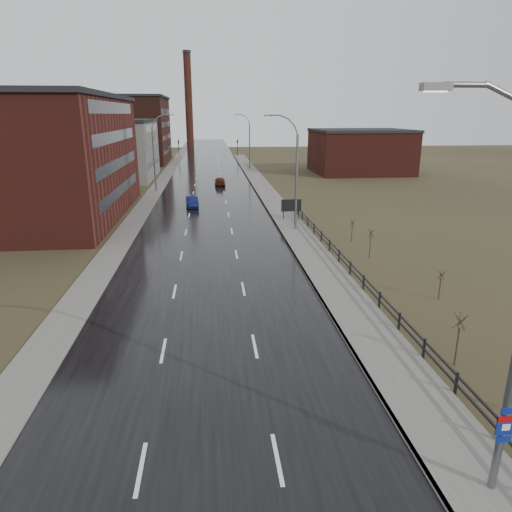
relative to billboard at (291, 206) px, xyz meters
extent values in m
cube|color=black|center=(-9.10, 19.69, -1.62)|extent=(14.00, 300.00, 0.06)
cube|color=#595651|center=(-0.50, -5.31, -1.56)|extent=(3.20, 180.00, 0.18)
cube|color=slate|center=(-2.02, -5.31, -1.56)|extent=(0.16, 180.00, 0.18)
cube|color=#595651|center=(-17.30, 19.69, -1.59)|extent=(2.40, 260.00, 0.12)
cube|color=#471914|center=(-30.10, 4.69, 4.85)|extent=(22.00, 28.00, 13.00)
cube|color=black|center=(-30.10, 4.69, 11.60)|extent=(22.44, 28.56, 0.50)
cube|color=black|center=(-19.12, 4.69, 1.35)|extent=(0.06, 22.40, 1.20)
cube|color=black|center=(-19.12, 4.69, 4.35)|extent=(0.06, 22.40, 1.20)
cube|color=black|center=(-19.12, 4.69, 7.35)|extent=(0.06, 22.40, 1.20)
cube|color=black|center=(-19.12, 4.69, 10.35)|extent=(0.06, 22.40, 1.20)
cube|color=slate|center=(-27.10, 37.69, 3.35)|extent=(16.00, 20.00, 10.00)
cube|color=black|center=(-27.10, 37.69, 8.60)|extent=(16.32, 20.40, 0.50)
cube|color=black|center=(-19.12, 37.69, 1.35)|extent=(0.06, 16.00, 1.20)
cube|color=black|center=(-19.12, 37.69, 4.35)|extent=(0.06, 16.00, 1.20)
cube|color=black|center=(-19.12, 37.69, 7.35)|extent=(0.06, 16.00, 1.20)
cube|color=#331611|center=(-32.10, 67.69, 5.85)|extent=(26.00, 24.00, 15.00)
cube|color=black|center=(-32.10, 67.69, 13.60)|extent=(26.52, 24.48, 0.50)
cube|color=black|center=(-19.12, 67.69, 1.35)|extent=(0.06, 19.20, 1.20)
cube|color=black|center=(-19.12, 67.69, 4.35)|extent=(0.06, 19.20, 1.20)
cube|color=black|center=(-19.12, 67.69, 7.35)|extent=(0.06, 19.20, 1.20)
cube|color=black|center=(-19.12, 67.69, 10.35)|extent=(0.06, 19.20, 1.20)
cube|color=#471914|center=(21.20, 41.69, 2.35)|extent=(18.00, 16.00, 8.00)
cube|color=black|center=(21.20, 41.69, 6.60)|extent=(18.36, 16.32, 0.50)
cylinder|color=#331611|center=(-15.10, 109.69, 13.35)|extent=(2.40, 2.40, 30.00)
cylinder|color=black|center=(-15.10, 109.69, 28.65)|extent=(2.70, 2.70, 0.80)
cylinder|color=slate|center=(-1.85, -38.31, 10.17)|extent=(1.12, 0.14, 0.57)
cylinder|color=slate|center=(-2.81, -38.31, 10.37)|extent=(1.15, 0.14, 0.14)
cube|color=slate|center=(-3.56, -38.31, 10.32)|extent=(0.70, 0.28, 0.18)
cube|color=silver|center=(-3.56, -38.31, 10.22)|extent=(0.50, 0.20, 0.04)
cube|color=navy|center=(-0.30, -38.43, 1.40)|extent=(0.45, 0.04, 0.22)
cube|color=navy|center=(-0.30, -38.43, 0.90)|extent=(0.60, 0.04, 0.65)
cube|color=maroon|center=(-0.30, -38.44, 1.13)|extent=(0.60, 0.04, 0.20)
cube|color=navy|center=(-0.30, -38.43, 0.40)|extent=(0.45, 0.04, 0.22)
cube|color=silver|center=(-0.30, -38.45, 0.85)|extent=(0.26, 0.02, 0.22)
cylinder|color=slate|center=(-0.30, -4.31, 3.10)|extent=(0.24, 0.24, 9.50)
cylinder|color=slate|center=(-0.47, -4.31, 8.26)|extent=(0.51, 0.14, 0.98)
cylinder|color=slate|center=(-0.94, -4.31, 8.97)|extent=(0.81, 0.14, 0.81)
cylinder|color=slate|center=(-1.66, -4.31, 9.45)|extent=(0.98, 0.14, 0.51)
cylinder|color=slate|center=(-2.50, -4.31, 9.61)|extent=(1.01, 0.14, 0.14)
cube|color=slate|center=(-3.19, -4.31, 9.56)|extent=(0.70, 0.28, 0.18)
cube|color=silver|center=(-3.19, -4.31, 9.46)|extent=(0.50, 0.20, 0.04)
cylinder|color=slate|center=(-17.10, 21.69, 3.10)|extent=(0.24, 0.24, 9.50)
cylinder|color=slate|center=(-16.93, 21.69, 8.26)|extent=(0.51, 0.14, 0.98)
cylinder|color=slate|center=(-16.46, 21.69, 8.97)|extent=(0.81, 0.14, 0.81)
cylinder|color=slate|center=(-15.74, 21.69, 9.45)|extent=(0.98, 0.14, 0.51)
cylinder|color=slate|center=(-14.90, 21.69, 9.61)|extent=(1.01, 0.14, 0.14)
cube|color=slate|center=(-14.21, 21.69, 9.56)|extent=(0.70, 0.28, 0.18)
cube|color=silver|center=(-14.21, 21.69, 9.46)|extent=(0.50, 0.20, 0.04)
cylinder|color=slate|center=(-0.30, 49.69, 3.10)|extent=(0.24, 0.24, 9.50)
cylinder|color=slate|center=(-0.47, 49.69, 8.26)|extent=(0.51, 0.14, 0.98)
cylinder|color=slate|center=(-0.94, 49.69, 8.97)|extent=(0.81, 0.14, 0.81)
cylinder|color=slate|center=(-1.66, 49.69, 9.45)|extent=(0.98, 0.14, 0.51)
cylinder|color=slate|center=(-2.50, 49.69, 9.61)|extent=(1.01, 0.14, 0.14)
cube|color=slate|center=(-3.19, 49.69, 9.56)|extent=(0.70, 0.28, 0.18)
cube|color=silver|center=(-3.19, 49.69, 9.46)|extent=(0.50, 0.20, 0.04)
cube|color=black|center=(1.20, -36.31, -1.10)|extent=(0.10, 0.10, 1.10)
cube|color=black|center=(1.20, -33.31, -1.10)|extent=(0.10, 0.10, 1.10)
cube|color=black|center=(1.20, -30.31, -1.10)|extent=(0.10, 0.10, 1.10)
cube|color=black|center=(1.20, -27.31, -1.10)|extent=(0.10, 0.10, 1.10)
cube|color=black|center=(1.20, -24.31, -1.10)|extent=(0.10, 0.10, 1.10)
cube|color=black|center=(1.20, -21.31, -1.10)|extent=(0.10, 0.10, 1.10)
cube|color=black|center=(1.20, -18.31, -1.10)|extent=(0.10, 0.10, 1.10)
cube|color=black|center=(1.20, -15.31, -1.10)|extent=(0.10, 0.10, 1.10)
cube|color=black|center=(1.20, -12.31, -1.10)|extent=(0.10, 0.10, 1.10)
cube|color=black|center=(1.20, -9.31, -1.10)|extent=(0.10, 0.10, 1.10)
cube|color=black|center=(1.20, -6.31, -1.10)|extent=(0.10, 0.10, 1.10)
cube|color=black|center=(1.20, -3.31, -1.10)|extent=(0.10, 0.10, 1.10)
cube|color=black|center=(1.20, -0.31, -1.10)|extent=(0.10, 0.10, 1.10)
cube|color=black|center=(1.20, 2.69, -1.10)|extent=(0.10, 0.10, 1.10)
cube|color=black|center=(1.20, -21.81, -0.70)|extent=(0.08, 53.00, 0.10)
cube|color=black|center=(1.20, -21.81, -1.10)|extent=(0.08, 53.00, 0.10)
cylinder|color=#382D23|center=(2.44, -30.99, -0.68)|extent=(0.08, 0.08, 1.94)
cylinder|color=#382D23|center=(2.49, -30.99, 0.58)|extent=(0.04, 0.65, 0.76)
cylinder|color=#382D23|center=(2.46, -30.94, 0.58)|extent=(0.62, 0.24, 0.77)
cylinder|color=#382D23|center=(2.40, -30.96, 0.58)|extent=(0.37, 0.55, 0.78)
cylinder|color=#382D23|center=(2.40, -31.01, 0.58)|extent=(0.37, 0.55, 0.78)
cylinder|color=#382D23|center=(2.46, -31.03, 0.58)|extent=(0.62, 0.24, 0.77)
cylinder|color=#382D23|center=(5.56, -23.21, -0.94)|extent=(0.08, 0.08, 1.41)
cylinder|color=#382D23|center=(5.61, -23.21, -0.03)|extent=(0.04, 0.48, 0.56)
cylinder|color=#382D23|center=(5.58, -23.16, -0.03)|extent=(0.46, 0.19, 0.57)
cylinder|color=#382D23|center=(5.52, -23.18, -0.03)|extent=(0.28, 0.41, 0.58)
cylinder|color=#382D23|center=(5.52, -23.24, -0.03)|extent=(0.28, 0.41, 0.58)
cylinder|color=#382D23|center=(5.58, -23.26, -0.03)|extent=(0.46, 0.19, 0.57)
cylinder|color=#382D23|center=(4.08, -14.25, -0.74)|extent=(0.08, 0.08, 1.82)
cylinder|color=#382D23|center=(4.13, -14.25, 0.44)|extent=(0.04, 0.61, 0.72)
cylinder|color=#382D23|center=(4.09, -14.21, 0.44)|extent=(0.58, 0.23, 0.73)
cylinder|color=#382D23|center=(4.03, -14.22, 0.44)|extent=(0.35, 0.52, 0.73)
cylinder|color=#382D23|center=(4.03, -14.28, 0.44)|extent=(0.35, 0.52, 0.73)
cylinder|color=#382D23|center=(4.09, -14.30, 0.44)|extent=(0.58, 0.23, 0.73)
cylinder|color=#382D23|center=(4.12, -9.18, -0.89)|extent=(0.08, 0.08, 1.52)
cylinder|color=#382D23|center=(4.17, -9.18, 0.10)|extent=(0.04, 0.52, 0.60)
cylinder|color=#382D23|center=(4.13, -9.14, 0.10)|extent=(0.49, 0.20, 0.61)
cylinder|color=#382D23|center=(4.08, -9.15, 0.10)|extent=(0.30, 0.44, 0.62)
cylinder|color=#382D23|center=(4.08, -9.21, 0.10)|extent=(0.30, 0.44, 0.62)
cylinder|color=#382D23|center=(4.13, -9.23, 0.10)|extent=(0.49, 0.20, 0.61)
cube|color=black|center=(-0.85, 0.06, -0.75)|extent=(0.10, 0.10, 1.80)
cube|color=black|center=(0.85, 0.06, -0.75)|extent=(0.10, 0.10, 1.80)
cube|color=silver|center=(0.00, 0.01, 0.08)|extent=(2.13, 0.08, 1.26)
cube|color=black|center=(0.00, -0.04, 0.08)|extent=(2.23, 0.04, 1.36)
cylinder|color=black|center=(-17.10, 79.69, 0.95)|extent=(0.16, 0.16, 5.20)
imported|color=black|center=(-17.10, 79.69, 3.10)|extent=(0.58, 2.73, 1.10)
sphere|color=#FF190C|center=(-17.10, 79.54, 3.40)|extent=(0.18, 0.18, 0.18)
cylinder|color=black|center=(-1.10, 79.69, 0.95)|extent=(0.16, 0.16, 5.20)
imported|color=black|center=(-1.10, 79.69, 3.10)|extent=(0.58, 2.73, 1.10)
sphere|color=#FF190C|center=(-1.10, 79.54, 3.40)|extent=(0.18, 0.18, 0.18)
imported|color=#0C123F|center=(-11.17, 8.48, -0.97)|extent=(1.78, 4.25, 1.37)
imported|color=#41180A|center=(-7.22, 26.69, -0.93)|extent=(1.73, 4.23, 1.43)
camera|label=1|loc=(-8.80, -49.02, 9.71)|focal=32.00mm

